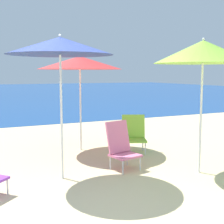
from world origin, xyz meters
TOP-DOWN VIEW (x-y plane):
  - ground_plane at (0.00, 0.00)m, footprint 60.00×60.00m
  - beach_umbrella_red at (0.96, 2.69)m, footprint 1.84×1.84m
  - beach_umbrella_navy at (0.04, 1.01)m, footprint 1.67×1.67m
  - beach_umbrella_lime at (2.26, 0.30)m, footprint 1.63×1.63m
  - beach_chair_lime at (1.95, 2.05)m, footprint 0.64×0.63m
  - beach_chair_pink at (1.15, 1.08)m, footprint 0.56×0.59m
  - seagull at (2.62, 3.12)m, footprint 0.27×0.11m

SIDE VIEW (x-z plane):
  - ground_plane at x=0.00m, z-range 0.00..0.00m
  - seagull at x=2.62m, z-range 0.03..0.25m
  - beach_chair_lime at x=1.95m, z-range 0.01..0.81m
  - beach_chair_pink at x=1.15m, z-range 0.00..0.85m
  - beach_umbrella_red at x=0.96m, z-range 0.87..2.99m
  - beach_umbrella_lime at x=2.26m, z-range 0.91..3.20m
  - beach_umbrella_navy at x=0.04m, z-range 0.97..3.28m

